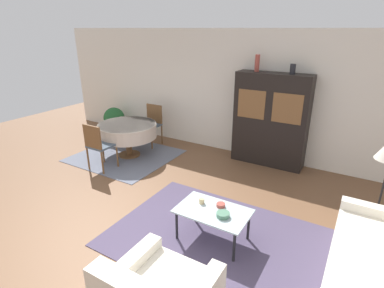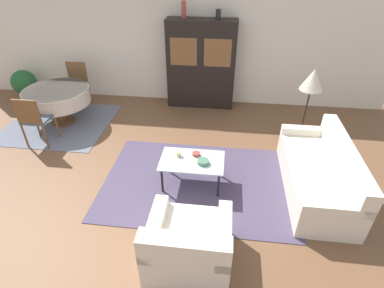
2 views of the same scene
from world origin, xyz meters
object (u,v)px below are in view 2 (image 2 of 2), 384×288
at_px(armchair, 188,245).
at_px(dining_table, 57,96).
at_px(floor_lamp, 312,82).
at_px(display_cabinet, 201,65).
at_px(bowl_small, 196,154).
at_px(cup, 179,154).
at_px(potted_plant, 24,83).
at_px(bowl, 203,162).
at_px(coffee_table, 192,163).
at_px(vase_short, 218,14).
at_px(dining_chair_near, 34,118).
at_px(dining_chair_far, 76,81).
at_px(vase_tall, 184,10).
at_px(couch, 319,174).

xyz_separation_m(armchair, dining_table, (-3.06, 3.00, 0.30)).
bearing_deg(armchair, floor_lamp, 58.74).
distance_m(armchair, floor_lamp, 3.50).
bearing_deg(floor_lamp, armchair, -121.26).
relative_size(display_cabinet, bowl_small, 16.02).
relative_size(cup, potted_plant, 0.11).
relative_size(bowl, potted_plant, 0.24).
bearing_deg(floor_lamp, bowl_small, -143.16).
distance_m(coffee_table, vase_short, 3.24).
relative_size(floor_lamp, potted_plant, 1.98).
xyz_separation_m(armchair, dining_chair_near, (-3.06, 2.14, 0.28)).
distance_m(display_cabinet, floor_lamp, 2.43).
height_order(dining_chair_far, potted_plant, dining_chair_far).
height_order(coffee_table, vase_tall, vase_tall).
bearing_deg(floor_lamp, coffee_table, -141.32).
xyz_separation_m(dining_chair_far, cup, (2.72, -2.39, -0.07)).
distance_m(display_cabinet, vase_tall, 1.17).
distance_m(couch, potted_plant, 6.71).
xyz_separation_m(vase_tall, potted_plant, (-3.81, -0.22, -1.65)).
xyz_separation_m(cup, vase_tall, (-0.31, 2.75, 1.56)).
height_order(floor_lamp, cup, floor_lamp).
bearing_deg(vase_tall, dining_chair_near, -139.45).
height_order(armchair, potted_plant, armchair).
height_order(dining_chair_near, vase_short, vase_short).
distance_m(dining_table, potted_plant, 1.73).
distance_m(armchair, vase_tall, 4.61).
distance_m(dining_chair_near, bowl_small, 3.04).
bearing_deg(armchair, coffee_table, 95.37).
xyz_separation_m(dining_table, dining_chair_far, (-0.00, 0.86, -0.03)).
distance_m(floor_lamp, potted_plant, 6.36).
bearing_deg(dining_table, bowl, -28.29).
relative_size(display_cabinet, dining_chair_far, 1.96).
relative_size(coffee_table, bowl, 5.65).
height_order(vase_tall, potted_plant, vase_tall).
bearing_deg(couch, vase_short, 32.26).
relative_size(coffee_table, vase_tall, 2.93).
height_order(coffee_table, vase_short, vase_short).
relative_size(dining_chair_far, vase_short, 5.19).
height_order(display_cabinet, bowl_small, display_cabinet).
relative_size(bowl, vase_tall, 0.52).
bearing_deg(coffee_table, display_cabinet, 92.99).
distance_m(display_cabinet, dining_chair_near, 3.49).
bearing_deg(potted_plant, dining_chair_far, -5.61).
height_order(display_cabinet, floor_lamp, display_cabinet).
bearing_deg(couch, dining_table, 72.60).
bearing_deg(dining_table, floor_lamp, -1.16).
bearing_deg(dining_chair_near, dining_table, 90.00).
bearing_deg(vase_short, bowl, -90.10).
bearing_deg(coffee_table, floor_lamp, 38.68).
height_order(floor_lamp, vase_short, vase_short).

